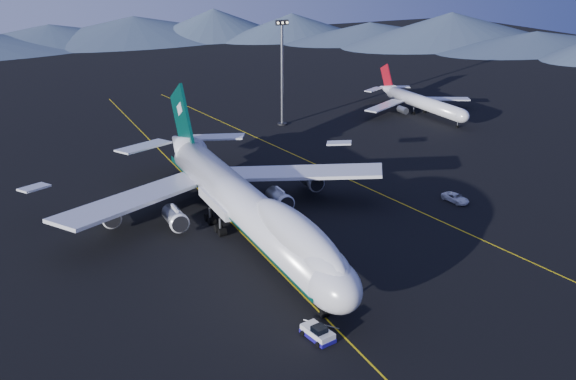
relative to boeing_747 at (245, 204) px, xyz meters
name	(u,v)px	position (x,y,z in m)	size (l,w,h in m)	color
ground	(246,237)	(0.00, -0.03, -5.81)	(500.00, 500.00, 0.00)	black
taxiway_line_main	(246,237)	(0.00, -0.03, -5.80)	(0.25, 220.00, 0.01)	yellow
taxiway_line_side	(369,188)	(30.00, 9.97, -5.80)	(0.25, 200.00, 0.01)	yellow
boeing_747	(245,204)	(0.00, 0.00, 0.00)	(59.62, 72.43, 19.37)	silver
pushback_tug	(318,334)	(-3.00, -30.25, -5.20)	(3.21, 4.82, 1.95)	silver
second_jet	(421,102)	(74.38, 53.18, -2.38)	(35.26, 39.84, 11.34)	silver
service_van	(455,198)	(40.67, -2.77, -5.06)	(2.50, 5.43, 1.51)	white
floodlight_mast	(282,73)	(35.00, 59.85, 7.76)	(3.31, 2.48, 26.79)	black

